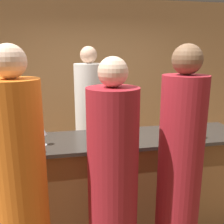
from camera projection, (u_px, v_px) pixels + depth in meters
name	position (u px, v px, depth m)	size (l,w,h in m)	color
back_wall	(96.00, 81.00, 4.49)	(8.00, 0.06, 2.80)	#A37547
bar_counter	(123.00, 183.00, 2.71)	(2.61, 0.64, 1.07)	brown
bartender	(90.00, 127.00, 3.40)	(0.39, 0.39, 2.00)	silver
guest_0	(179.00, 177.00, 2.05)	(0.35, 0.35, 1.99)	maroon
guest_1	(113.00, 192.00, 1.92)	(0.38, 0.38, 1.90)	maroon
guest_2	(22.00, 196.00, 1.79)	(0.37, 0.37, 1.98)	orange
wine_bottle_0	(195.00, 129.00, 2.49)	(0.07, 0.07, 0.28)	black
wine_glass_0	(35.00, 142.00, 2.15)	(0.08, 0.08, 0.14)	silver
wine_glass_1	(97.00, 130.00, 2.43)	(0.08, 0.08, 0.16)	silver
wine_glass_2	(43.00, 132.00, 2.33)	(0.07, 0.07, 0.18)	silver
wine_glass_3	(129.00, 132.00, 2.37)	(0.06, 0.06, 0.16)	silver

